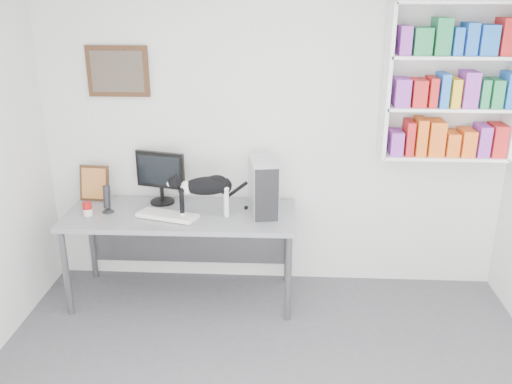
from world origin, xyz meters
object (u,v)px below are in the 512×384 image
Objects in this scene: keyboard at (167,215)px; speaker at (107,198)px; bookshelf at (451,82)px; soup_can at (87,209)px; leaning_print at (94,182)px; monitor at (161,177)px; cat at (206,196)px; desk at (183,256)px; pc_tower at (263,186)px.

keyboard is 0.54m from speaker.
soup_can is (-2.91, -0.35, -1.00)m from bookshelf.
leaning_print is at bearing 98.77° from soup_can.
speaker is at bearing -135.43° from monitor.
monitor is (-2.36, -0.04, -0.82)m from bookshelf.
leaning_print reaches higher than speaker.
cat is (0.98, 0.03, 0.12)m from soup_can.
desk is (-2.15, -0.26, -1.45)m from bookshelf.
keyboard is 0.82m from leaning_print.
monitor is at bearing -179.09° from bookshelf.
keyboard is at bearing -23.92° from leaning_print.
soup_can is at bearing -77.78° from leaning_print.
leaning_print is at bearing 162.76° from pc_tower.
pc_tower is (0.88, -0.16, -0.01)m from monitor.
bookshelf is 0.65× the size of desk.
monitor is 0.90m from pc_tower.
speaker is at bearing -51.29° from leaning_print.
pc_tower reaches higher than desk.
speaker is 0.75× the size of leaning_print.
keyboard is 0.35m from cat.
soup_can is (-0.66, 0.01, 0.04)m from keyboard.
bookshelf is at bearing 6.35° from desk.
desk is 4.06× the size of monitor.
keyboard reaches higher than desk.
bookshelf is 3.09m from soup_can.
bookshelf is 2.14× the size of cat.
pc_tower is 1.86× the size of speaker.
speaker is 0.18m from soup_can.
bookshelf is 2.49m from monitor.
leaning_print reaches higher than soup_can.
monitor reaches higher than keyboard.
cat is at bearing -14.38° from leaning_print.
bookshelf reaches higher than cat.
desk is 0.62m from cat.
leaning_print is (-2.96, 0.01, -0.90)m from bookshelf.
desk is 5.97× the size of leaning_print.
cat is (0.83, -0.05, 0.06)m from speaker.
leaning_print is 0.55× the size of cat.
speaker is (-1.29, -0.08, -0.10)m from pc_tower.
soup_can is at bearing -135.50° from monitor.
speaker is (-2.76, -0.27, -0.94)m from bookshelf.
bookshelf is 2.55× the size of keyboard.
leaning_print is at bearing -169.65° from monitor.
desk is at bearing 152.05° from cat.
pc_tower is 1.45m from soup_can.
leaning_print is (-0.72, 0.37, 0.14)m from keyboard.
bookshelf reaches higher than pc_tower.
bookshelf is at bearing 3.31° from leaning_print.
monitor is at bearing 125.27° from keyboard.
soup_can is (0.06, -0.36, -0.10)m from leaning_print.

